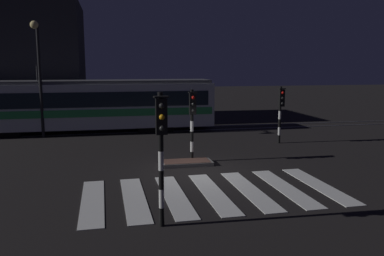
{
  "coord_description": "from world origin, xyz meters",
  "views": [
    {
      "loc": [
        -3.28,
        -14.78,
        4.22
      ],
      "look_at": [
        0.34,
        2.48,
        1.4
      ],
      "focal_mm": 37.32,
      "sensor_mm": 36.0,
      "label": 1
    }
  ],
  "objects_px": {
    "traffic_light_kerb_mid_left": "(161,140)",
    "tram": "(81,105)",
    "street_lamp_trackside_left": "(39,65)",
    "traffic_light_median_centre": "(192,115)",
    "traffic_light_corner_far_right": "(281,106)"
  },
  "relations": [
    {
      "from": "traffic_light_kerb_mid_left",
      "to": "tram",
      "type": "bearing_deg",
      "value": 100.7
    },
    {
      "from": "street_lamp_trackside_left",
      "to": "traffic_light_kerb_mid_left",
      "type": "bearing_deg",
      "value": -70.27
    },
    {
      "from": "traffic_light_kerb_mid_left",
      "to": "traffic_light_median_centre",
      "type": "bearing_deg",
      "value": 71.73
    },
    {
      "from": "traffic_light_median_centre",
      "to": "traffic_light_corner_far_right",
      "type": "bearing_deg",
      "value": 29.76
    },
    {
      "from": "traffic_light_kerb_mid_left",
      "to": "tram",
      "type": "height_order",
      "value": "tram"
    },
    {
      "from": "traffic_light_median_centre",
      "to": "tram",
      "type": "distance_m",
      "value": 10.28
    },
    {
      "from": "traffic_light_kerb_mid_left",
      "to": "tram",
      "type": "relative_size",
      "value": 0.21
    },
    {
      "from": "traffic_light_corner_far_right",
      "to": "street_lamp_trackside_left",
      "type": "distance_m",
      "value": 13.62
    },
    {
      "from": "traffic_light_median_centre",
      "to": "street_lamp_trackside_left",
      "type": "bearing_deg",
      "value": 134.61
    },
    {
      "from": "traffic_light_median_centre",
      "to": "traffic_light_kerb_mid_left",
      "type": "bearing_deg",
      "value": -108.27
    },
    {
      "from": "street_lamp_trackside_left",
      "to": "tram",
      "type": "xyz_separation_m",
      "value": [
        2.11,
        1.5,
        -2.45
      ]
    },
    {
      "from": "traffic_light_corner_far_right",
      "to": "tram",
      "type": "bearing_deg",
      "value": 151.64
    },
    {
      "from": "tram",
      "to": "street_lamp_trackside_left",
      "type": "bearing_deg",
      "value": -144.69
    },
    {
      "from": "traffic_light_corner_far_right",
      "to": "traffic_light_kerb_mid_left",
      "type": "bearing_deg",
      "value": -127.99
    },
    {
      "from": "traffic_light_kerb_mid_left",
      "to": "street_lamp_trackside_left",
      "type": "relative_size",
      "value": 0.54
    }
  ]
}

